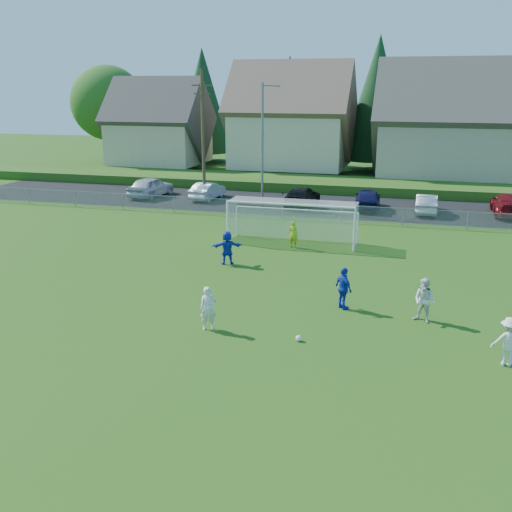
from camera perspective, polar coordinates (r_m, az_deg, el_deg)
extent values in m
plane|color=#193D0C|center=(20.49, -6.07, -9.78)|extent=(160.00, 160.00, 0.00)
plane|color=black|center=(46.00, 6.52, 4.82)|extent=(60.00, 60.00, 0.00)
cube|color=#1E420F|center=(53.24, 7.83, 6.74)|extent=(70.00, 6.00, 0.80)
sphere|color=white|center=(21.74, 4.08, -7.83)|extent=(0.22, 0.22, 0.22)
imported|color=silver|center=(22.49, -4.58, -5.01)|extent=(0.72, 0.62, 1.67)
imported|color=silver|center=(23.99, 15.76, -4.10)|extent=(1.05, 0.96, 1.76)
imported|color=silver|center=(21.31, 22.93, -7.52)|extent=(1.08, 0.63, 1.67)
imported|color=#122EAF|center=(24.68, 8.34, -3.07)|extent=(1.01, 1.05, 1.76)
imported|color=#122EAF|center=(30.56, -2.76, 0.81)|extent=(1.68, 1.09, 1.73)
imported|color=#9CC717|center=(33.75, 3.57, 2.09)|extent=(0.61, 0.45, 1.53)
imported|color=#BBBCC3|center=(49.96, -10.01, 6.52)|extent=(2.56, 5.02, 1.64)
imported|color=silver|center=(48.24, -4.63, 6.21)|extent=(1.78, 4.24, 1.36)
imported|color=black|center=(45.51, 4.38, 5.67)|extent=(2.26, 5.07, 1.44)
imported|color=#13113D|center=(44.99, 10.57, 5.39)|extent=(2.08, 4.63, 1.54)
imported|color=#B6B6B6|center=(44.45, 15.91, 4.80)|extent=(1.48, 4.16, 1.37)
imported|color=maroon|center=(45.64, 22.98, 4.54)|extent=(2.23, 5.40, 1.56)
cylinder|color=white|center=(34.66, -2.73, 3.25)|extent=(0.12, 0.12, 2.44)
cylinder|color=white|center=(33.17, 9.35, 2.46)|extent=(0.12, 0.12, 2.44)
cylinder|color=white|center=(33.47, 3.21, 4.91)|extent=(7.30, 0.12, 0.12)
cylinder|color=white|center=(36.41, -1.84, 3.37)|extent=(0.08, 0.08, 1.80)
cylinder|color=white|center=(34.98, 9.66, 2.62)|extent=(0.08, 0.08, 1.80)
cylinder|color=white|center=(35.32, 3.82, 4.44)|extent=(7.30, 0.08, 0.08)
cube|color=silver|center=(35.52, 3.80, 3.02)|extent=(7.30, 0.02, 1.80)
cube|color=silver|center=(35.50, -2.28, 3.56)|extent=(0.02, 1.80, 2.44)
cube|color=silver|center=(34.04, 9.52, 2.81)|extent=(0.02, 1.80, 2.44)
cube|color=silver|center=(34.33, 3.53, 5.19)|extent=(7.30, 1.80, 0.02)
cube|color=gray|center=(40.45, 5.32, 4.99)|extent=(52.00, 0.03, 0.03)
cube|color=gray|center=(40.57, 5.30, 4.20)|extent=(52.00, 0.02, 1.14)
cylinder|color=gray|center=(40.57, 5.30, 4.20)|extent=(0.06, 0.06, 1.20)
cylinder|color=slate|center=(44.81, 0.61, 10.43)|extent=(0.18, 0.18, 9.00)
cylinder|color=slate|center=(44.47, 1.27, 15.94)|extent=(1.20, 0.12, 0.12)
cube|color=slate|center=(44.32, 2.05, 15.87)|extent=(0.36, 0.18, 0.12)
cylinder|color=#473321|center=(47.23, -5.06, 11.27)|extent=(0.26, 0.26, 10.00)
cube|color=#473321|center=(47.06, -5.18, 15.89)|extent=(1.60, 0.10, 0.10)
cube|color=#473321|center=(47.07, -5.16, 15.16)|extent=(1.30, 0.10, 0.10)
cube|color=tan|center=(65.21, -9.16, 10.73)|extent=(9.00, 8.00, 4.50)
pyramid|color=#423D38|center=(64.96, -9.43, 16.58)|extent=(9.90, 8.80, 4.41)
cube|color=#C6B58E|center=(61.71, 3.37, 11.07)|extent=(11.00, 9.00, 5.50)
pyramid|color=brown|center=(61.52, 3.49, 18.25)|extent=(12.10, 9.90, 4.96)
cube|color=tan|center=(59.40, 17.66, 9.92)|extent=(12.00, 10.00, 5.00)
pyramid|color=#4C473F|center=(59.18, 18.34, 17.64)|extent=(13.20, 11.00, 5.52)
cylinder|color=#382616|center=(72.46, -13.66, 10.15)|extent=(0.36, 0.36, 3.96)
sphere|color=#2B5B19|center=(72.16, -13.92, 13.97)|extent=(8.36, 8.36, 8.36)
cylinder|color=#382616|center=(72.06, -4.95, 9.40)|extent=(0.30, 0.30, 1.20)
cone|color=#143819|center=(71.61, -5.08, 14.53)|extent=(6.76, 6.76, 11.70)
cylinder|color=#382616|center=(70.21, 3.11, 9.26)|extent=(0.30, 0.30, 1.20)
cone|color=#143819|center=(69.76, 3.19, 14.16)|extent=(6.24, 6.24, 10.80)
cylinder|color=#382616|center=(65.81, 11.16, 8.53)|extent=(0.30, 0.30, 1.20)
cone|color=#143819|center=(65.30, 11.50, 14.54)|extent=(7.28, 7.28, 12.60)
cylinder|color=#382616|center=(67.64, 19.94, 9.26)|extent=(0.36, 0.36, 3.96)
sphere|color=#2B5B19|center=(67.32, 20.34, 13.34)|extent=(8.36, 8.36, 8.36)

